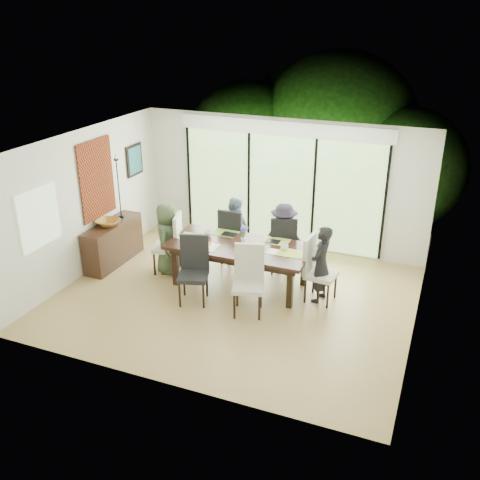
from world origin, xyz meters
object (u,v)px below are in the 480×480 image
at_px(cup_a, 208,233).
at_px(chair_right_end, 322,270).
at_px(person_right_end, 321,264).
at_px(laptop, 194,239).
at_px(person_left_end, 167,238).
at_px(cup_b, 246,246).
at_px(person_far_right, 283,238).
at_px(chair_near_left, 193,271).
at_px(chair_far_left, 235,235).
at_px(sideboard, 113,243).
at_px(chair_near_right, 248,282).
at_px(bowl, 108,223).
at_px(cup_c, 285,247).
at_px(person_far_left, 234,231).
at_px(chair_far_right, 284,243).
at_px(vase, 243,241).
at_px(table_top, 240,247).
at_px(chair_left_end, 166,243).

bearing_deg(cup_a, chair_right_end, -3.90).
distance_m(chair_right_end, person_right_end, 0.10).
bearing_deg(cup_a, laptop, -120.96).
bearing_deg(person_left_end, cup_b, -106.84).
xyz_separation_m(chair_right_end, person_far_right, (-0.95, 0.83, 0.10)).
distance_m(chair_near_left, cup_b, 1.04).
relative_size(chair_far_left, sideboard, 0.79).
xyz_separation_m(chair_near_right, bowl, (-3.16, 0.70, 0.30)).
bearing_deg(chair_right_end, cup_c, 87.43).
bearing_deg(cup_a, person_far_left, 69.81).
xyz_separation_m(person_right_end, cup_c, (-0.68, 0.10, 0.16)).
bearing_deg(person_far_left, chair_far_right, -173.22).
distance_m(laptop, bowl, 1.81).
relative_size(person_far_right, cup_c, 10.40).
relative_size(laptop, sideboard, 0.24).
bearing_deg(cup_c, vase, -176.19).
xyz_separation_m(chair_far_left, chair_far_right, (1.00, 0.00, 0.00)).
relative_size(chair_near_left, person_far_left, 0.85).
height_order(chair_far_right, laptop, chair_far_right).
bearing_deg(table_top, chair_near_right, -60.11).
bearing_deg(bowl, sideboard, 90.00).
bearing_deg(laptop, cup_c, -36.78).
xyz_separation_m(chair_far_right, bowl, (-3.21, -1.02, 0.30)).
relative_size(chair_right_end, chair_near_left, 1.00).
xyz_separation_m(chair_near_left, person_far_left, (0.05, 1.70, 0.10)).
relative_size(table_top, laptop, 7.27).
height_order(chair_right_end, laptop, chair_right_end).
distance_m(chair_near_left, person_far_right, 2.00).
height_order(chair_near_left, sideboard, chair_near_left).
bearing_deg(cup_a, chair_far_right, 29.25).
bearing_deg(chair_far_right, chair_right_end, 121.54).
height_order(cup_b, sideboard, cup_b).
height_order(person_far_right, cup_b, person_far_right).
distance_m(chair_right_end, laptop, 2.36).
bearing_deg(chair_left_end, chair_right_end, 73.57).
xyz_separation_m(chair_left_end, person_left_end, (0.02, 0.00, 0.10)).
xyz_separation_m(cup_b, sideboard, (-2.81, 0.03, -0.43)).
bearing_deg(person_far_right, chair_near_left, 47.19).
height_order(person_far_left, laptop, person_far_left).
xyz_separation_m(table_top, vase, (0.05, 0.05, 0.10)).
bearing_deg(vase, chair_near_left, -120.87).
height_order(chair_far_left, person_far_right, person_far_right).
bearing_deg(laptop, chair_left_end, 127.57).
xyz_separation_m(chair_right_end, person_far_left, (-1.95, 0.83, 0.10)).
bearing_deg(vase, sideboard, -177.48).
bearing_deg(person_left_end, person_far_right, -81.09).
xyz_separation_m(person_right_end, person_far_right, (-0.93, 0.83, 0.00)).
xyz_separation_m(person_far_left, cup_b, (0.60, -0.93, 0.16)).
relative_size(chair_left_end, cup_b, 11.00).
relative_size(chair_left_end, cup_c, 8.87).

